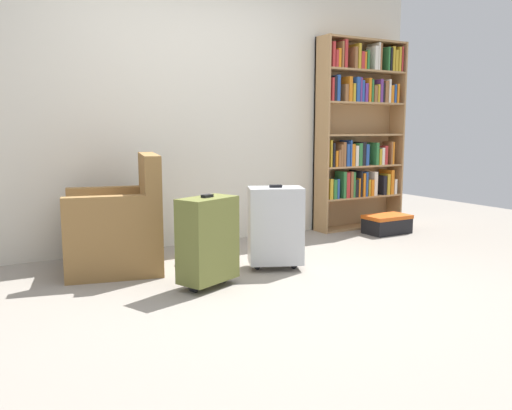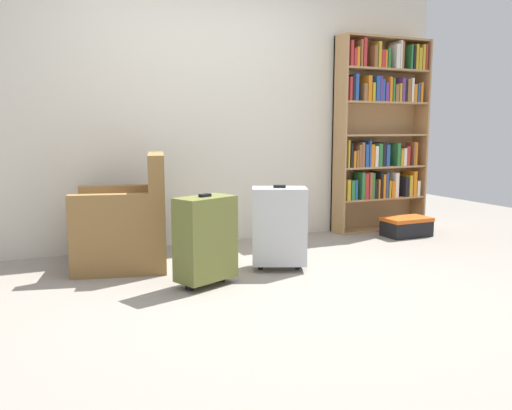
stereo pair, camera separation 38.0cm
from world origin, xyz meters
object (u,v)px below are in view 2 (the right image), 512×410
object	(u,v)px
bookshelf	(380,130)
armchair	(126,227)
suitcase_silver	(279,226)
suitcase_olive	(206,238)
mug	(192,257)
storage_box	(406,226)

from	to	relation	value
bookshelf	armchair	distance (m)	2.90
suitcase_silver	suitcase_olive	bearing A→B (deg)	-164.68
bookshelf	suitcase_olive	size ratio (longest dim) A/B	3.11
suitcase_olive	suitcase_silver	bearing A→B (deg)	15.32
mug	suitcase_olive	bearing A→B (deg)	-98.13
suitcase_olive	mug	bearing A→B (deg)	81.87
mug	storage_box	world-z (taller)	storage_box
armchair	mug	world-z (taller)	armchair
armchair	suitcase_olive	bearing A→B (deg)	-62.40
bookshelf	mug	distance (m)	2.55
armchair	mug	bearing A→B (deg)	-14.10
armchair	suitcase_silver	size ratio (longest dim) A/B	1.35
bookshelf	storage_box	distance (m)	1.06
armchair	bookshelf	bearing A→B (deg)	8.87
bookshelf	armchair	world-z (taller)	bookshelf
storage_box	suitcase_silver	size ratio (longest dim) A/B	0.71
bookshelf	storage_box	size ratio (longest dim) A/B	4.27
mug	suitcase_olive	size ratio (longest dim) A/B	0.18
storage_box	suitcase_silver	distance (m)	1.88
armchair	storage_box	xyz separation A→B (m)	(2.83, 0.02, -0.21)
mug	suitcase_silver	bearing A→B (deg)	-39.51
mug	suitcase_olive	distance (m)	0.72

